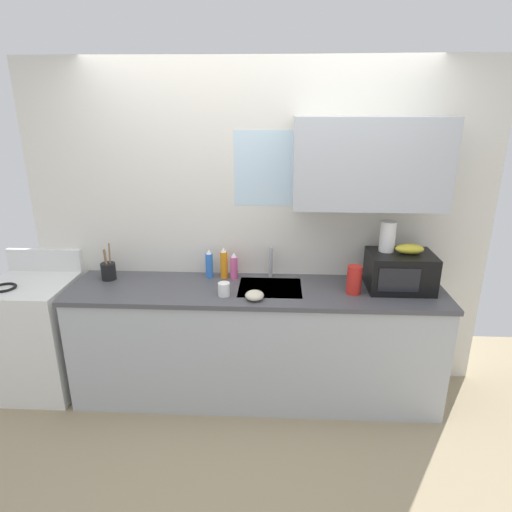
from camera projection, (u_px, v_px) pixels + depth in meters
The scene contains 14 objects.
kitchen_wall_assembly at pixel (278, 218), 3.35m from camera, with size 3.52×0.42×2.50m.
counter_unit at pixel (256, 341), 3.36m from camera, with size 2.75×0.63×0.90m.
sink_faucet at pixel (271, 262), 3.40m from camera, with size 0.03×0.03×0.24m, color #B2B5BA.
stove_range at pixel (38, 336), 3.45m from camera, with size 0.60×0.60×1.08m.
microwave at pixel (400, 271), 3.17m from camera, with size 0.46×0.35×0.27m.
banana_bunch at pixel (410, 249), 3.11m from camera, with size 0.20×0.11×0.07m, color gold.
paper_towel_roll at pixel (388, 236), 3.14m from camera, with size 0.11×0.11×0.22m, color white.
dish_soap_bottle_pink at pixel (234, 267), 3.37m from camera, with size 0.06×0.06×0.21m.
dish_soap_bottle_orange at pixel (224, 264), 3.38m from camera, with size 0.06×0.06×0.25m.
dish_soap_bottle_blue at pixel (209, 264), 3.39m from camera, with size 0.06×0.06×0.23m.
cereal_canister at pixel (354, 280), 3.10m from camera, with size 0.10×0.10×0.20m, color red.
mug_white at pixel (224, 289), 3.08m from camera, with size 0.08×0.08×0.10m, color white.
utensil_crock at pixel (108, 271), 3.36m from camera, with size 0.11×0.11×0.28m.
small_bowl at pixel (255, 295), 3.02m from camera, with size 0.13×0.13×0.07m, color beige.
Camera 1 is at (0.15, -2.96, 2.18)m, focal length 30.87 mm.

